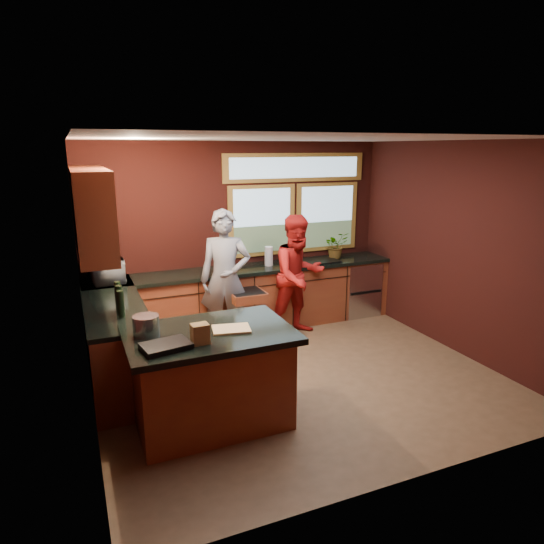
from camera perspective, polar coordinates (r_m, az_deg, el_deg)
floor at (r=5.84m, az=3.02°, el=-12.14°), size 4.50×4.50×0.00m
room_shell at (r=5.35m, az=-4.04°, el=5.69°), size 4.52×4.02×2.71m
back_counter at (r=7.18m, az=-1.40°, el=-2.94°), size 4.50×0.64×0.93m
left_counter at (r=5.94m, az=-18.04°, el=-7.44°), size 0.64×2.30×0.93m
island at (r=4.78m, az=-7.22°, el=-12.14°), size 1.55×1.05×0.95m
person_grey at (r=6.44m, az=-5.51°, el=-0.82°), size 0.79×0.66×1.84m
person_red at (r=6.82m, az=3.12°, el=-0.44°), size 0.92×0.77×1.72m
microwave at (r=6.57m, az=-18.90°, el=0.26°), size 0.45×0.61×0.32m
potted_plant at (r=7.62m, az=7.53°, el=3.15°), size 0.37×0.32×0.41m
paper_towel at (r=7.08m, az=-0.39°, el=1.88°), size 0.12×0.12×0.28m
cutting_board at (r=4.60m, az=-4.82°, el=-6.70°), size 0.39×0.31×0.02m
stock_pot at (r=4.60m, az=-14.59°, el=-6.07°), size 0.24×0.24×0.18m
paper_bag at (r=4.30m, az=-8.47°, el=-7.20°), size 0.15×0.13×0.18m
black_tray at (r=4.27m, az=-12.37°, el=-8.50°), size 0.44×0.35×0.05m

